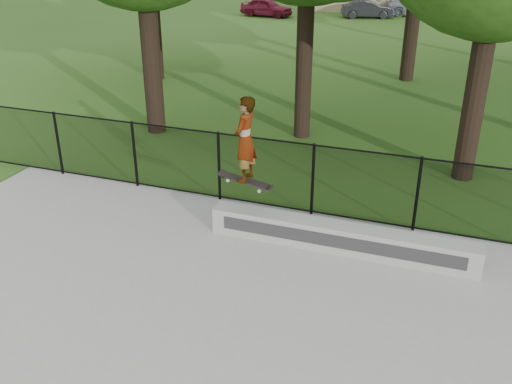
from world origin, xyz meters
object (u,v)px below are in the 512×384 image
at_px(car_a, 266,7).
at_px(grind_ledge, 340,238).
at_px(car_c, 420,6).
at_px(car_b, 367,9).
at_px(skater_airborne, 245,141).

bearing_deg(car_a, grind_ledge, -151.64).
bearing_deg(car_c, car_b, 120.59).
bearing_deg(grind_ledge, car_c, 92.79).
relative_size(car_a, car_b, 1.13).
height_order(car_a, car_b, car_a).
relative_size(car_a, skater_airborne, 1.96).
xyz_separation_m(car_a, car_c, (9.22, 3.38, 0.04)).
distance_m(car_a, car_c, 9.82).
xyz_separation_m(car_b, car_c, (3.02, 1.87, 0.07)).
xyz_separation_m(grind_ledge, car_c, (-1.49, 30.49, 0.30)).
distance_m(grind_ledge, car_c, 30.52).
relative_size(car_c, skater_airborne, 2.26).
distance_m(car_b, car_c, 3.56).
xyz_separation_m(car_b, skater_airborne, (2.72, -28.63, 1.37)).
bearing_deg(car_b, car_c, -76.31).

